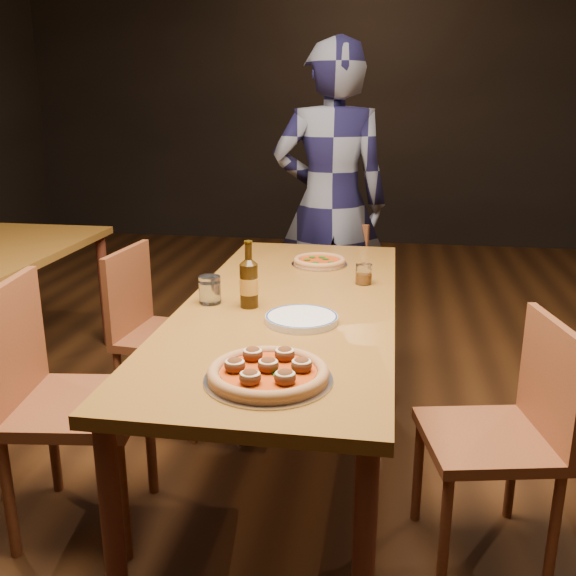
# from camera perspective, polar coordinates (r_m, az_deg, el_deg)

# --- Properties ---
(ground) EXTENTS (9.00, 9.00, 0.00)m
(ground) POSITION_cam_1_polar(r_m,az_deg,el_deg) (2.80, 0.17, -16.00)
(ground) COLOR black
(table_main) EXTENTS (0.80, 2.00, 0.75)m
(table_main) POSITION_cam_1_polar(r_m,az_deg,el_deg) (2.50, 0.18, -2.79)
(table_main) COLOR brown
(table_main) RESTS_ON ground
(chair_main_nw) EXTENTS (0.50, 0.50, 0.96)m
(chair_main_nw) POSITION_cam_1_polar(r_m,az_deg,el_deg) (2.39, -18.12, -9.73)
(chair_main_nw) COLOR brown
(chair_main_nw) RESTS_ON ground
(chair_main_sw) EXTENTS (0.45, 0.45, 0.88)m
(chair_main_sw) POSITION_cam_1_polar(r_m,az_deg,el_deg) (3.05, -10.55, -4.12)
(chair_main_sw) COLOR brown
(chair_main_sw) RESTS_ON ground
(chair_main_e) EXTENTS (0.48, 0.48, 0.87)m
(chair_main_e) POSITION_cam_1_polar(r_m,az_deg,el_deg) (2.26, 17.29, -12.53)
(chair_main_e) COLOR brown
(chair_main_e) RESTS_ON ground
(chair_end) EXTENTS (0.50, 0.50, 0.85)m
(chair_end) POSITION_cam_1_polar(r_m,az_deg,el_deg) (3.69, 3.12, -0.51)
(chair_end) COLOR brown
(chair_end) RESTS_ON ground
(pizza_meatball) EXTENTS (0.36, 0.36, 0.07)m
(pizza_meatball) POSITION_cam_1_polar(r_m,az_deg,el_deg) (1.80, -1.77, -7.50)
(pizza_meatball) COLOR #B7B7BF
(pizza_meatball) RESTS_ON table_main
(pizza_margherita) EXTENTS (0.26, 0.26, 0.03)m
(pizza_margherita) POSITION_cam_1_polar(r_m,az_deg,el_deg) (3.02, 2.81, 2.39)
(pizza_margherita) COLOR #B7B7BF
(pizza_margherita) RESTS_ON table_main
(plate_stack) EXTENTS (0.26, 0.26, 0.02)m
(plate_stack) POSITION_cam_1_polar(r_m,az_deg,el_deg) (2.25, 1.21, -2.77)
(plate_stack) COLOR white
(plate_stack) RESTS_ON table_main
(beer_bottle) EXTENTS (0.07, 0.07, 0.25)m
(beer_bottle) POSITION_cam_1_polar(r_m,az_deg,el_deg) (2.39, -3.49, 0.35)
(beer_bottle) COLOR black
(beer_bottle) RESTS_ON table_main
(water_glass) EXTENTS (0.08, 0.08, 0.11)m
(water_glass) POSITION_cam_1_polar(r_m,az_deg,el_deg) (2.46, -6.96, -0.16)
(water_glass) COLOR white
(water_glass) RESTS_ON table_main
(amber_glass) EXTENTS (0.07, 0.07, 0.09)m
(amber_glass) POSITION_cam_1_polar(r_m,az_deg,el_deg) (2.72, 6.75, 1.24)
(amber_glass) COLOR #985111
(amber_glass) RESTS_ON table_main
(diner) EXTENTS (0.73, 0.54, 1.82)m
(diner) POSITION_cam_1_polar(r_m,az_deg,el_deg) (3.72, 3.82, 7.36)
(diner) COLOR black
(diner) RESTS_ON ground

